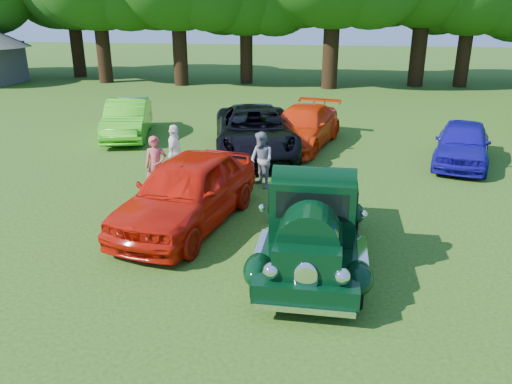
# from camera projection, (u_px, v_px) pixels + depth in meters

# --- Properties ---
(ground) EXTENTS (120.00, 120.00, 0.00)m
(ground) POSITION_uv_depth(u_px,v_px,m) (291.00, 262.00, 9.79)
(ground) COLOR #1F4B11
(ground) RESTS_ON ground
(hero_pickup) EXTENTS (2.16, 4.63, 1.81)m
(hero_pickup) POSITION_uv_depth(u_px,v_px,m) (313.00, 223.00, 9.62)
(hero_pickup) COLOR black
(hero_pickup) RESTS_ON ground
(red_convertible) EXTENTS (2.77, 4.99, 1.61)m
(red_convertible) POSITION_uv_depth(u_px,v_px,m) (187.00, 191.00, 11.23)
(red_convertible) COLOR red
(red_convertible) RESTS_ON ground
(back_car_lime) EXTENTS (2.59, 4.53, 1.41)m
(back_car_lime) POSITION_uv_depth(u_px,v_px,m) (127.00, 119.00, 18.96)
(back_car_lime) COLOR #3EC41A
(back_car_lime) RESTS_ON ground
(back_car_black) EXTENTS (3.80, 6.06, 1.56)m
(back_car_black) POSITION_uv_depth(u_px,v_px,m) (255.00, 131.00, 16.76)
(back_car_black) COLOR black
(back_car_black) RESTS_ON ground
(back_car_orange) EXTENTS (3.00, 5.10, 1.39)m
(back_car_orange) POSITION_uv_depth(u_px,v_px,m) (302.00, 127.00, 17.73)
(back_car_orange) COLOR red
(back_car_orange) RESTS_ON ground
(back_car_blue) EXTENTS (2.52, 4.23, 1.35)m
(back_car_blue) POSITION_uv_depth(u_px,v_px,m) (462.00, 143.00, 15.69)
(back_car_blue) COLOR #150D94
(back_car_blue) RESTS_ON ground
(spectator_pink) EXTENTS (0.68, 0.58, 1.58)m
(spectator_pink) POSITION_uv_depth(u_px,v_px,m) (156.00, 166.00, 13.06)
(spectator_pink) COLOR #BB4F4D
(spectator_pink) RESTS_ON ground
(spectator_grey) EXTENTS (0.93, 0.95, 1.54)m
(spectator_grey) POSITION_uv_depth(u_px,v_px,m) (261.00, 160.00, 13.60)
(spectator_grey) COLOR gray
(spectator_grey) RESTS_ON ground
(spectator_white) EXTENTS (0.51, 1.00, 1.64)m
(spectator_white) POSITION_uv_depth(u_px,v_px,m) (175.00, 154.00, 14.04)
(spectator_white) COLOR white
(spectator_white) RESTS_ON ground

